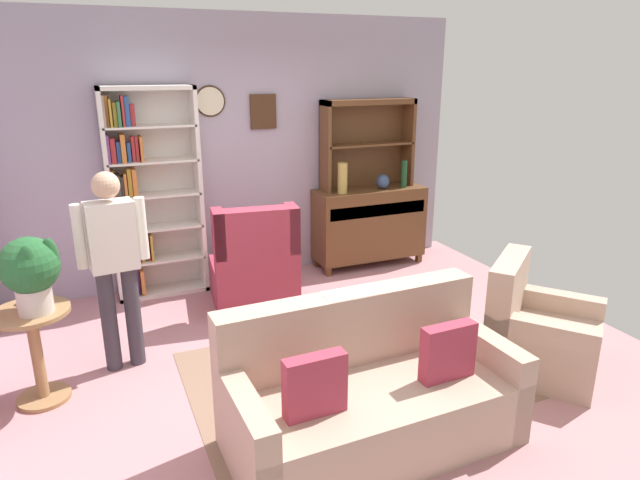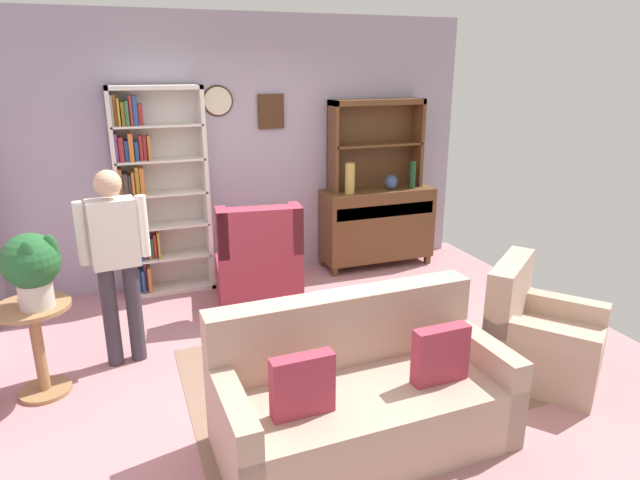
# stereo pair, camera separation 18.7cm
# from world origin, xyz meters

# --- Properties ---
(ground_plane) EXTENTS (5.40, 4.60, 0.02)m
(ground_plane) POSITION_xyz_m (0.00, 0.00, -0.01)
(ground_plane) COLOR #B27A7F
(wall_back) EXTENTS (5.00, 0.09, 2.80)m
(wall_back) POSITION_xyz_m (-0.00, 2.13, 1.40)
(wall_back) COLOR #A399AD
(wall_back) RESTS_ON ground_plane
(area_rug) EXTENTS (2.55, 1.71, 0.01)m
(area_rug) POSITION_xyz_m (0.20, -0.30, 0.00)
(area_rug) COLOR #846651
(area_rug) RESTS_ON ground_plane
(bookshelf) EXTENTS (0.90, 0.30, 2.10)m
(bookshelf) POSITION_xyz_m (-1.03, 1.94, 1.04)
(bookshelf) COLOR silver
(bookshelf) RESTS_ON ground_plane
(sideboard) EXTENTS (1.30, 0.45, 0.92)m
(sideboard) POSITION_xyz_m (1.43, 1.86, 0.51)
(sideboard) COLOR brown
(sideboard) RESTS_ON ground_plane
(sideboard_hutch) EXTENTS (1.10, 0.26, 1.00)m
(sideboard_hutch) POSITION_xyz_m (1.43, 1.97, 1.56)
(sideboard_hutch) COLOR brown
(sideboard_hutch) RESTS_ON sideboard
(vase_tall) EXTENTS (0.11, 0.11, 0.34)m
(vase_tall) POSITION_xyz_m (1.04, 1.78, 1.09)
(vase_tall) COLOR tan
(vase_tall) RESTS_ON sideboard
(vase_round) EXTENTS (0.15, 0.15, 0.17)m
(vase_round) POSITION_xyz_m (1.56, 1.79, 1.01)
(vase_round) COLOR #33476B
(vase_round) RESTS_ON sideboard
(bottle_wine) EXTENTS (0.07, 0.07, 0.31)m
(bottle_wine) POSITION_xyz_m (1.82, 1.77, 1.07)
(bottle_wine) COLOR #194223
(bottle_wine) RESTS_ON sideboard
(couch_floral) EXTENTS (1.82, 0.90, 0.90)m
(couch_floral) POSITION_xyz_m (-0.09, -1.03, 0.31)
(couch_floral) COLOR tan
(couch_floral) RESTS_ON ground_plane
(armchair_floral) EXTENTS (1.07, 1.08, 0.88)m
(armchair_floral) POSITION_xyz_m (1.51, -0.79, 0.29)
(armchair_floral) COLOR tan
(armchair_floral) RESTS_ON ground_plane
(wingback_chair) EXTENTS (0.87, 0.89, 1.05)m
(wingback_chair) POSITION_xyz_m (-0.17, 1.19, 0.38)
(wingback_chair) COLOR #A33347
(wingback_chair) RESTS_ON ground_plane
(plant_stand) EXTENTS (0.52, 0.52, 0.69)m
(plant_stand) POSITION_xyz_m (-2.02, 0.26, 0.43)
(plant_stand) COLOR #997047
(plant_stand) RESTS_ON ground_plane
(potted_plant_large) EXTENTS (0.38, 0.38, 0.53)m
(potted_plant_large) POSITION_xyz_m (-1.97, 0.20, 1.00)
(potted_plant_large) COLOR beige
(potted_plant_large) RESTS_ON plant_stand
(person_reading) EXTENTS (0.53, 0.24, 1.56)m
(person_reading) POSITION_xyz_m (-1.44, 0.52, 0.91)
(person_reading) COLOR #38333D
(person_reading) RESTS_ON ground_plane
(coffee_table) EXTENTS (0.80, 0.50, 0.42)m
(coffee_table) POSITION_xyz_m (0.17, -0.04, 0.35)
(coffee_table) COLOR brown
(coffee_table) RESTS_ON ground_plane
(book_stack) EXTENTS (0.21, 0.14, 0.08)m
(book_stack) POSITION_xyz_m (0.31, 0.01, 0.46)
(book_stack) COLOR gold
(book_stack) RESTS_ON coffee_table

